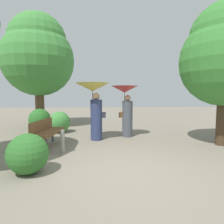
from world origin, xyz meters
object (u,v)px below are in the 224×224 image
park_bench (47,131)px  path_marker_post (62,142)px  person_right (126,103)px  tree_mid_left (38,55)px  person_left (94,99)px

park_bench → path_marker_post: bearing=-131.6°
park_bench → person_right: bearing=-55.6°
person_right → park_bench: (-2.58, -1.32, -0.78)m
tree_mid_left → person_right: bearing=-33.7°
park_bench → path_marker_post: (0.60, -0.69, -0.19)m
park_bench → tree_mid_left: (-1.40, 3.98, 3.04)m
person_left → person_right: bearing=-68.9°
tree_mid_left → path_marker_post: size_ratio=8.54×
person_left → park_bench: person_left is taller
person_left → park_bench: bearing=121.3°
tree_mid_left → park_bench: bearing=-70.6°
park_bench → person_left: bearing=-51.1°
person_left → person_right: (1.18, 0.46, -0.14)m
park_bench → tree_mid_left: tree_mid_left is taller
person_left → path_marker_post: 2.07m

